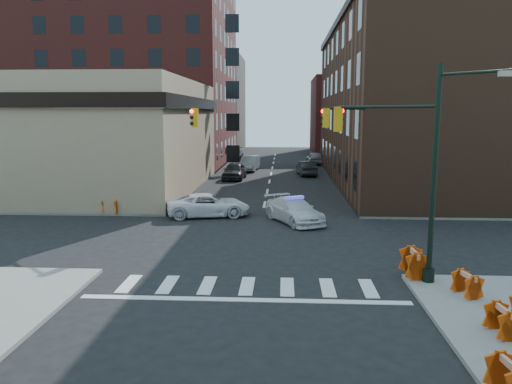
# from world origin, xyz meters

# --- Properties ---
(ground) EXTENTS (140.00, 140.00, 0.00)m
(ground) POSITION_xyz_m (0.00, 0.00, 0.00)
(ground) COLOR black
(ground) RESTS_ON ground
(sidewalk_nw) EXTENTS (34.00, 54.50, 0.15)m
(sidewalk_nw) POSITION_xyz_m (-23.00, 32.75, 0.07)
(sidewalk_nw) COLOR gray
(sidewalk_nw) RESTS_ON ground
(sidewalk_ne) EXTENTS (34.00, 54.50, 0.15)m
(sidewalk_ne) POSITION_xyz_m (23.00, 32.75, 0.07)
(sidewalk_ne) COLOR gray
(sidewalk_ne) RESTS_ON ground
(bank_building) EXTENTS (22.00, 22.00, 9.00)m
(bank_building) POSITION_xyz_m (-17.00, 16.50, 4.50)
(bank_building) COLOR #9D8366
(bank_building) RESTS_ON ground
(apartment_block) EXTENTS (25.00, 25.00, 24.00)m
(apartment_block) POSITION_xyz_m (-18.50, 40.00, 12.00)
(apartment_block) COLOR #5C211D
(apartment_block) RESTS_ON ground
(commercial_row_ne) EXTENTS (14.00, 34.00, 14.00)m
(commercial_row_ne) POSITION_xyz_m (13.00, 22.50, 7.00)
(commercial_row_ne) COLOR #4E2F1F
(commercial_row_ne) RESTS_ON ground
(filler_nw) EXTENTS (20.00, 18.00, 16.00)m
(filler_nw) POSITION_xyz_m (-16.00, 62.00, 8.00)
(filler_nw) COLOR brown
(filler_nw) RESTS_ON ground
(filler_ne) EXTENTS (16.00, 16.00, 12.00)m
(filler_ne) POSITION_xyz_m (14.00, 58.00, 6.00)
(filler_ne) COLOR #5C211D
(filler_ne) RESTS_ON ground
(signal_pole_se) EXTENTS (5.40, 5.27, 8.00)m
(signal_pole_se) POSITION_xyz_m (6.04, -5.52, 4.61)
(signal_pole_se) COLOR black
(signal_pole_se) RESTS_ON sidewalk_se
(signal_pole_nw) EXTENTS (3.58, 3.67, 8.00)m
(signal_pole_nw) POSITION_xyz_m (-5.85, 5.34, 4.34)
(signal_pole_nw) COLOR black
(signal_pole_nw) RESTS_ON sidewalk_nw
(signal_pole_ne) EXTENTS (3.67, 3.58, 8.00)m
(signal_pole_ne) POSITION_xyz_m (5.84, 5.35, 4.34)
(signal_pole_ne) COLOR black
(signal_pole_ne) RESTS_ON sidewalk_ne
(tree_ne_near) EXTENTS (3.00, 3.00, 4.85)m
(tree_ne_near) POSITION_xyz_m (7.50, 26.00, 3.49)
(tree_ne_near) COLOR black
(tree_ne_near) RESTS_ON sidewalk_ne
(tree_ne_far) EXTENTS (3.00, 3.00, 4.85)m
(tree_ne_far) POSITION_xyz_m (7.50, 34.00, 3.49)
(tree_ne_far) COLOR black
(tree_ne_far) RESTS_ON sidewalk_ne
(police_car) EXTENTS (4.02, 5.26, 1.42)m
(police_car) POSITION_xyz_m (1.98, 4.38, 0.71)
(police_car) COLOR silver
(police_car) RESTS_ON ground
(pickup) EXTENTS (5.53, 3.39, 1.43)m
(pickup) POSITION_xyz_m (-3.33, 5.80, 0.72)
(pickup) COLOR white
(pickup) RESTS_ON ground
(parked_car_wnear) EXTENTS (2.22, 4.94, 1.65)m
(parked_car_wnear) POSITION_xyz_m (-3.46, 23.49, 0.82)
(parked_car_wnear) COLOR black
(parked_car_wnear) RESTS_ON ground
(parked_car_wfar) EXTENTS (2.18, 5.10, 1.64)m
(parked_car_wfar) POSITION_xyz_m (-2.50, 30.86, 0.82)
(parked_car_wfar) COLOR gray
(parked_car_wfar) RESTS_ON ground
(parked_car_wdeep) EXTENTS (2.39, 5.65, 1.63)m
(parked_car_wdeep) POSITION_xyz_m (-5.49, 43.85, 0.81)
(parked_car_wdeep) COLOR black
(parked_car_wdeep) RESTS_ON ground
(parked_car_enear) EXTENTS (2.11, 4.69, 1.50)m
(parked_car_enear) POSITION_xyz_m (3.69, 26.91, 0.75)
(parked_car_enear) COLOR black
(parked_car_enear) RESTS_ON ground
(parked_car_efar) EXTENTS (2.17, 4.78, 1.59)m
(parked_car_efar) POSITION_xyz_m (5.25, 38.42, 0.80)
(parked_car_efar) COLOR gray
(parked_car_efar) RESTS_ON ground
(pedestrian_a) EXTENTS (0.72, 0.53, 1.81)m
(pedestrian_a) POSITION_xyz_m (-7.11, 8.76, 1.05)
(pedestrian_a) COLOR black
(pedestrian_a) RESTS_ON sidewalk_nw
(pedestrian_b) EXTENTS (1.12, 1.03, 1.86)m
(pedestrian_b) POSITION_xyz_m (-10.40, 8.42, 1.08)
(pedestrian_b) COLOR black
(pedestrian_b) RESTS_ON sidewalk_nw
(pedestrian_c) EXTENTS (1.13, 1.06, 1.87)m
(pedestrian_c) POSITION_xyz_m (-10.02, 9.15, 1.09)
(pedestrian_c) COLOR #212731
(pedestrian_c) RESTS_ON sidewalk_nw
(barrel_road) EXTENTS (0.68, 0.68, 1.08)m
(barrel_road) POSITION_xyz_m (1.87, 4.00, 0.54)
(barrel_road) COLOR orange
(barrel_road) RESTS_ON ground
(barrel_bank) EXTENTS (0.70, 0.70, 0.97)m
(barrel_bank) POSITION_xyz_m (-5.50, 6.57, 0.48)
(barrel_bank) COLOR #C74509
(barrel_bank) RESTS_ON ground
(barricade_se_a) EXTENTS (0.69, 1.37, 1.03)m
(barricade_se_a) POSITION_xyz_m (6.40, -5.70, 0.66)
(barricade_se_a) COLOR orange
(barricade_se_a) RESTS_ON sidewalk_se
(barricade_se_b) EXTENTS (0.78, 1.18, 0.81)m
(barricade_se_b) POSITION_xyz_m (7.70, -7.74, 0.55)
(barricade_se_b) COLOR red
(barricade_se_b) RESTS_ON sidewalk_se
(barricade_se_d) EXTENTS (0.64, 1.15, 0.83)m
(barricade_se_d) POSITION_xyz_m (7.59, -10.84, 0.57)
(barricade_se_d) COLOR orange
(barricade_se_d) RESTS_ON sidewalk_se
(barricade_se_e) EXTENTS (0.68, 1.15, 0.82)m
(barricade_se_e) POSITION_xyz_m (6.40, -14.00, 0.56)
(barricade_se_e) COLOR red
(barricade_se_e) RESTS_ON sidewalk_se
(barricade_nw_a) EXTENTS (1.28, 0.81, 0.89)m
(barricade_nw_a) POSITION_xyz_m (-9.50, 5.70, 0.60)
(barricade_nw_a) COLOR #DE560A
(barricade_nw_a) RESTS_ON sidewalk_nw
(barricade_nw_b) EXTENTS (1.42, 0.80, 1.03)m
(barricade_nw_b) POSITION_xyz_m (-8.50, 7.93, 0.66)
(barricade_nw_b) COLOR #CD5009
(barricade_nw_b) RESTS_ON sidewalk_nw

